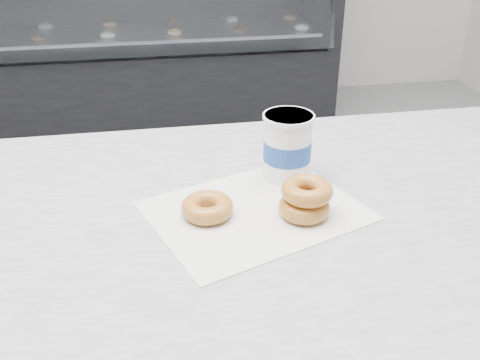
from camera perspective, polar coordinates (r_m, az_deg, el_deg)
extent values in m
plane|color=gray|center=(1.94, -8.11, -17.13)|extent=(5.00, 5.00, 0.00)
cube|color=#BBBCC0|center=(0.91, -10.07, -5.27)|extent=(3.06, 0.76, 0.04)
cube|color=black|center=(3.64, -9.99, 10.22)|extent=(2.40, 0.70, 0.50)
cube|color=silver|center=(3.55, -10.45, 15.27)|extent=(2.20, 0.55, 0.02)
cube|color=silver|center=(0.90, 1.66, -3.31)|extent=(0.41, 0.36, 0.00)
torus|color=#BF8534|center=(0.88, -3.50, -2.93)|extent=(0.11, 0.11, 0.03)
torus|color=#BF8534|center=(0.89, 6.84, -2.92)|extent=(0.09, 0.09, 0.03)
torus|color=#BF8534|center=(0.88, 7.15, -1.13)|extent=(0.09, 0.09, 0.03)
cylinder|color=white|center=(0.99, 5.07, 3.56)|extent=(0.11, 0.11, 0.13)
cylinder|color=white|center=(0.96, 5.22, 6.76)|extent=(0.09, 0.09, 0.01)
cylinder|color=#1C449B|center=(0.99, 5.05, 3.27)|extent=(0.11, 0.11, 0.04)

